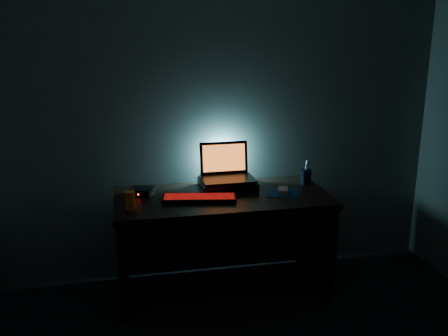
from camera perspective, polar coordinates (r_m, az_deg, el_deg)
The scene contains 10 objects.
room at distance 1.86m, azimuth 9.64°, elevation -4.40°, with size 3.50×4.00×2.50m.
desk at distance 3.64m, azimuth -0.31°, elevation -6.71°, with size 1.50×0.70×0.75m.
riser at distance 3.65m, azimuth 0.41°, elevation -1.86°, with size 0.40×0.30×0.06m, color black.
laptop at distance 3.67m, azimuth 0.24°, elevation -0.29°, with size 0.38×0.29×0.26m.
keyboard at distance 3.40m, azimuth -2.84°, elevation -3.47°, with size 0.52×0.24×0.03m.
mousepad at distance 3.56m, azimuth 6.74°, elevation -2.89°, with size 0.22×0.20×0.00m, color #0B2B4F.
mouse at distance 3.56m, azimuth 6.75°, elevation -2.60°, with size 0.07×0.11×0.03m, color #96959A.
pen_cup at distance 3.78m, azimuth 9.36°, elevation -1.03°, with size 0.08×0.08×0.11m, color black.
juice_glass at distance 3.28m, azimuth -10.68°, elevation -3.63°, with size 0.07×0.07×0.12m, color orange.
router at distance 3.54m, azimuth -9.39°, elevation -2.68°, with size 0.19×0.18×0.05m.
Camera 1 is at (-0.65, -1.63, 1.89)m, focal length 40.00 mm.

